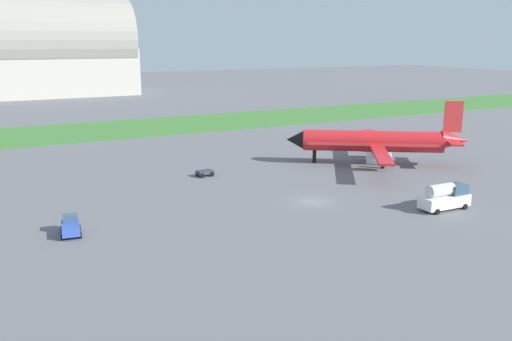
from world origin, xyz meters
name	(u,v)px	position (x,y,z in m)	size (l,w,h in m)	color
ground_plane	(313,202)	(0.00, 0.00, 0.00)	(600.00, 600.00, 0.00)	slate
grass_taxiway_strip	(149,127)	(0.00, 70.16, 0.04)	(360.00, 28.00, 0.08)	#3D7533
airplane_midfield_jet	(376,142)	(21.12, 13.10, 3.86)	(26.33, 26.20, 10.71)	red
fuel_truck_near_gate	(445,197)	(12.46, -10.16, 1.58)	(6.55, 2.76, 3.29)	white
baggage_cart_midfield	(205,172)	(-7.00, 19.00, 0.57)	(2.57, 2.02, 0.90)	#2D333D
pushback_tug_by_runway	(71,227)	(-29.50, 1.96, 0.91)	(2.47, 3.81, 1.95)	#334FB2
hangar_distant	(39,51)	(-12.33, 162.51, 16.43)	(66.70, 32.06, 36.35)	#B2AD9E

